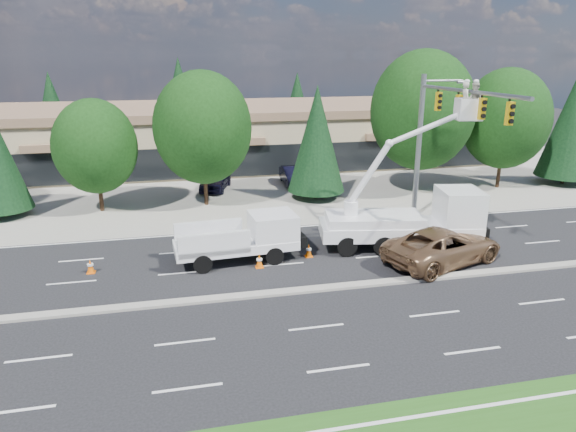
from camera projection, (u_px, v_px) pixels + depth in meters
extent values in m
plane|color=black|center=(297.00, 292.00, 22.84)|extent=(140.00, 140.00, 0.00)
cube|color=gray|center=(240.00, 185.00, 41.47)|extent=(140.00, 22.00, 0.01)
cube|color=gray|center=(297.00, 291.00, 22.82)|extent=(120.00, 0.55, 0.12)
cube|color=tan|center=(226.00, 136.00, 50.04)|extent=(50.00, 15.00, 5.00)
cube|color=#7D5F48|center=(225.00, 109.00, 49.24)|extent=(50.40, 15.40, 0.70)
cube|color=black|center=(236.00, 161.00, 43.30)|extent=(48.00, 0.12, 2.60)
cylinder|color=#332114|center=(5.00, 211.00, 33.40)|extent=(0.26, 0.26, 0.80)
cylinder|color=#332114|center=(101.00, 193.00, 34.39)|extent=(0.28, 0.28, 2.43)
ellipsoid|color=black|center=(95.00, 146.00, 33.44)|extent=(5.40, 5.40, 6.21)
cylinder|color=#332114|center=(206.00, 184.00, 35.75)|extent=(0.28, 0.28, 2.99)
ellipsoid|color=black|center=(203.00, 128.00, 34.58)|extent=(6.64, 6.64, 7.64)
cylinder|color=#332114|center=(316.00, 193.00, 37.72)|extent=(0.26, 0.26, 0.80)
cone|color=black|center=(317.00, 139.00, 36.53)|extent=(4.13, 4.13, 7.55)
cylinder|color=#332114|center=(418.00, 170.00, 38.98)|extent=(0.28, 0.28, 3.43)
ellipsoid|color=black|center=(422.00, 111.00, 37.64)|extent=(7.62, 7.62, 8.76)
cylinder|color=#332114|center=(499.00, 169.00, 40.48)|extent=(0.28, 0.28, 3.00)
ellipsoid|color=black|center=(506.00, 119.00, 39.31)|extent=(6.67, 6.67, 7.67)
cylinder|color=#332114|center=(563.00, 179.00, 42.05)|extent=(0.26, 0.26, 0.80)
cone|color=black|center=(572.00, 124.00, 40.72)|extent=(4.56, 4.56, 8.33)
cylinder|color=#332114|center=(57.00, 145.00, 58.14)|extent=(0.26, 0.26, 0.80)
cone|color=black|center=(52.00, 108.00, 56.91)|extent=(4.27, 4.27, 7.80)
cylinder|color=#332114|center=(183.00, 140.00, 61.02)|extent=(0.26, 0.26, 0.80)
cone|color=black|center=(180.00, 98.00, 59.55)|extent=(5.02, 5.02, 9.18)
cylinder|color=#332114|center=(297.00, 136.00, 63.91)|extent=(0.26, 0.26, 0.80)
cone|color=black|center=(297.00, 104.00, 62.72)|extent=(4.13, 4.13, 7.54)
cylinder|color=#332114|center=(387.00, 133.00, 66.38)|extent=(0.26, 0.26, 0.80)
cone|color=black|center=(389.00, 100.00, 65.09)|extent=(4.43, 4.43, 8.10)
cylinder|color=gray|center=(419.00, 148.00, 32.12)|extent=(0.32, 0.32, 9.00)
cylinder|color=gray|center=(468.00, 91.00, 26.32)|extent=(0.20, 10.00, 0.20)
cylinder|color=gray|center=(443.00, 81.00, 31.16)|extent=(2.60, 0.12, 0.12)
cube|color=gold|center=(438.00, 101.00, 29.34)|extent=(0.32, 0.22, 1.05)
cube|color=gold|center=(459.00, 105.00, 27.29)|extent=(0.32, 0.22, 1.05)
cube|color=gold|center=(482.00, 109.00, 25.24)|extent=(0.32, 0.22, 1.05)
cube|color=gold|center=(510.00, 114.00, 23.19)|extent=(0.32, 0.22, 1.05)
cube|color=white|center=(236.00, 245.00, 26.04)|extent=(6.31, 2.72, 0.46)
cube|color=white|center=(273.00, 228.00, 26.36)|extent=(2.42, 2.37, 1.54)
cube|color=black|center=(285.00, 223.00, 26.48)|extent=(0.23, 1.95, 1.03)
cube|color=white|center=(208.00, 232.00, 26.43)|extent=(3.50, 0.57, 1.13)
cube|color=white|center=(214.00, 244.00, 24.65)|extent=(3.50, 0.57, 1.13)
cube|color=white|center=(399.00, 229.00, 27.81)|extent=(8.82, 4.04, 0.74)
cube|color=white|center=(459.00, 209.00, 27.58)|extent=(2.54, 2.84, 2.13)
cube|color=black|center=(474.00, 206.00, 27.57)|extent=(0.47, 2.11, 1.28)
cube|color=white|center=(374.00, 219.00, 27.58)|extent=(5.46, 3.32, 0.53)
cylinder|color=white|center=(351.00, 209.00, 27.36)|extent=(0.74, 0.74, 0.85)
cube|color=white|center=(469.00, 109.00, 26.00)|extent=(1.32, 1.15, 1.15)
imported|color=beige|center=(465.00, 100.00, 25.86)|extent=(0.55, 0.74, 1.83)
imported|color=beige|center=(474.00, 100.00, 25.88)|extent=(0.84, 1.00, 1.83)
ellipsoid|color=white|center=(467.00, 81.00, 25.58)|extent=(0.28, 0.28, 0.19)
ellipsoid|color=white|center=(476.00, 81.00, 25.60)|extent=(0.28, 0.28, 0.19)
cube|color=#EE6007|center=(91.00, 272.00, 24.85)|extent=(0.40, 0.40, 0.03)
cone|color=#EE6007|center=(90.00, 266.00, 24.75)|extent=(0.36, 0.36, 0.70)
cylinder|color=white|center=(90.00, 265.00, 24.73)|extent=(0.29, 0.29, 0.10)
cube|color=#EE6007|center=(259.00, 267.00, 25.48)|extent=(0.40, 0.40, 0.03)
cone|color=#EE6007|center=(259.00, 261.00, 25.38)|extent=(0.36, 0.36, 0.70)
cylinder|color=white|center=(259.00, 259.00, 25.36)|extent=(0.29, 0.29, 0.10)
cube|color=#EE6007|center=(309.00, 256.00, 26.85)|extent=(0.40, 0.40, 0.03)
cone|color=#EE6007|center=(309.00, 250.00, 26.75)|extent=(0.36, 0.36, 0.70)
cylinder|color=white|center=(309.00, 249.00, 26.73)|extent=(0.29, 0.29, 0.10)
cube|color=#EE6007|center=(433.00, 246.00, 28.29)|extent=(0.40, 0.40, 0.03)
cone|color=#EE6007|center=(433.00, 240.00, 28.19)|extent=(0.36, 0.36, 0.70)
cylinder|color=white|center=(433.00, 239.00, 28.17)|extent=(0.29, 0.29, 0.10)
imported|color=olive|center=(443.00, 246.00, 25.83)|extent=(7.10, 4.98, 1.80)
imported|color=black|center=(215.00, 180.00, 40.05)|extent=(3.13, 4.95, 1.57)
imported|color=black|center=(293.00, 176.00, 41.62)|extent=(1.63, 4.42, 1.44)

